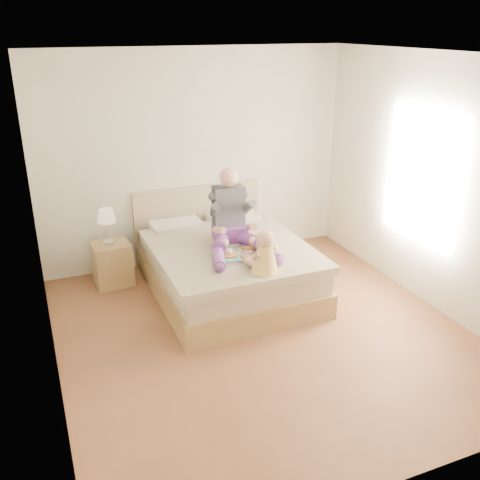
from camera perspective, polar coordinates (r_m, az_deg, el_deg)
name	(u,v)px	position (r m, az deg, el deg)	size (l,w,h in m)	color
room	(273,191)	(4.97, 3.58, 5.27)	(4.02, 4.22, 2.71)	brown
bed	(225,264)	(6.29, -1.60, -2.57)	(1.70, 2.18, 1.00)	olive
nightstand	(113,264)	(6.60, -13.44, -2.49)	(0.45, 0.40, 0.53)	olive
lamp	(106,218)	(6.37, -14.07, 2.32)	(0.21, 0.21, 0.43)	silver
adult	(233,223)	(6.00, -0.79, 1.86)	(0.74, 1.09, 0.88)	#6A3689
tray	(238,253)	(5.76, -0.24, -1.42)	(0.52, 0.42, 0.14)	silver
baby	(264,255)	(5.36, 2.60, -1.58)	(0.31, 0.40, 0.45)	#FFCF50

